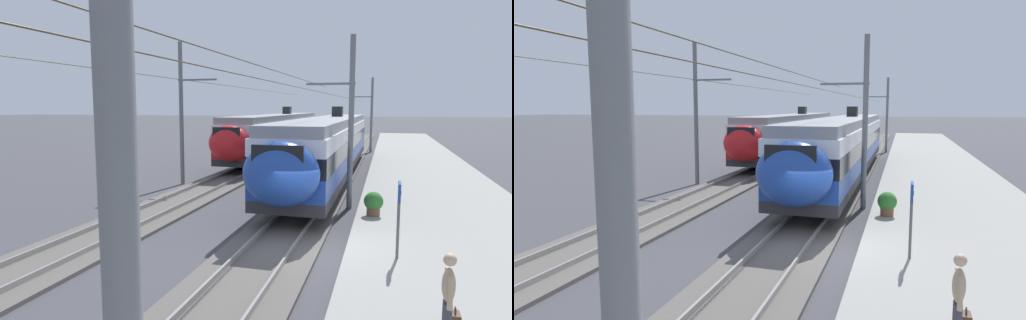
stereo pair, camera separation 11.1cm
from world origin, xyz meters
The scene contains 14 objects.
ground_plane centered at (0.00, 0.00, 0.00)m, with size 400.00×400.00×0.00m, color #424247.
platform_slab centered at (0.00, -4.53, 0.18)m, with size 120.00×6.88×0.36m, color gray.
track_near centered at (0.00, 1.23, 0.07)m, with size 120.00×3.00×0.28m.
track_far centered at (0.00, 7.22, 0.07)m, with size 120.00×3.00×0.28m.
train_near_platform centered at (13.73, 1.23, 2.23)m, with size 26.78×2.93×4.27m.
train_far_track centered at (24.42, 7.22, 2.22)m, with size 25.65×2.95×4.27m.
catenary_mast_west centered at (-10.83, -0.48, 3.86)m, with size 45.32×2.15×7.29m.
catenary_mast_mid centered at (6.58, -0.48, 3.96)m, with size 45.32×2.15×7.62m.
catenary_mast_east centered at (32.16, -0.48, 3.87)m, with size 45.32×2.15×7.40m.
catenary_mast_far_side centered at (10.00, 9.13, 4.27)m, with size 45.32×2.36×8.20m.
platform_sign centered at (-0.75, -2.53, 1.92)m, with size 0.70×0.08×2.12m.
passenger_walking centered at (-5.25, -3.24, 1.31)m, with size 0.53×0.22×1.69m.
handbag_beside_passenger centered at (-4.45, -3.50, 0.51)m, with size 0.32×0.18×0.42m.
potted_plant_platform_edge centered at (4.00, -1.74, 0.88)m, with size 0.73×0.73×0.93m.
Camera 1 is at (-13.04, -2.14, 4.52)m, focal length 30.66 mm.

